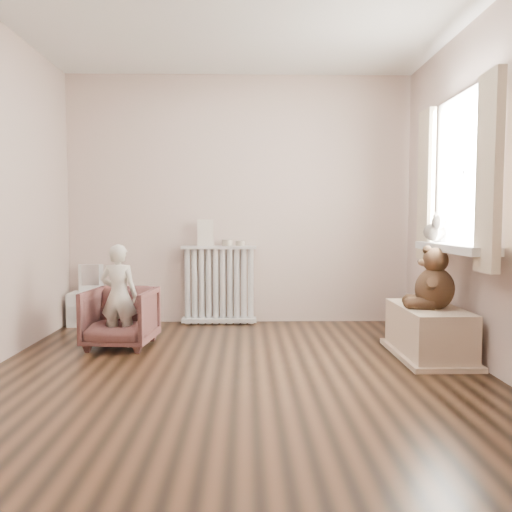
{
  "coord_description": "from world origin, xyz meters",
  "views": [
    {
      "loc": [
        0.07,
        -3.5,
        1.08
      ],
      "look_at": [
        0.15,
        0.45,
        0.8
      ],
      "focal_mm": 35.0,
      "sensor_mm": 36.0,
      "label": 1
    }
  ],
  "objects_px": {
    "teddy_bear": "(435,274)",
    "child": "(119,295)",
    "armchair": "(121,317)",
    "radiator": "(219,287)",
    "toy_vanity": "(90,299)",
    "toy_bench": "(429,332)",
    "plush_cat": "(434,230)"
  },
  "relations": [
    {
      "from": "teddy_bear",
      "to": "child",
      "type": "bearing_deg",
      "value": -174.63
    },
    {
      "from": "armchair",
      "to": "child",
      "type": "distance_m",
      "value": 0.2
    },
    {
      "from": "radiator",
      "to": "toy_vanity",
      "type": "bearing_deg",
      "value": -178.72
    },
    {
      "from": "teddy_bear",
      "to": "toy_vanity",
      "type": "bearing_deg",
      "value": 170.25
    },
    {
      "from": "toy_bench",
      "to": "plush_cat",
      "type": "distance_m",
      "value": 0.87
    },
    {
      "from": "toy_bench",
      "to": "teddy_bear",
      "type": "relative_size",
      "value": 1.77
    },
    {
      "from": "child",
      "to": "plush_cat",
      "type": "distance_m",
      "value": 2.72
    },
    {
      "from": "toy_bench",
      "to": "child",
      "type": "bearing_deg",
      "value": 173.05
    },
    {
      "from": "radiator",
      "to": "child",
      "type": "xyz_separation_m",
      "value": [
        -0.79,
        -1.0,
        0.06
      ]
    },
    {
      "from": "armchair",
      "to": "child",
      "type": "bearing_deg",
      "value": -83.97
    },
    {
      "from": "toy_vanity",
      "to": "teddy_bear",
      "type": "height_order",
      "value": "teddy_bear"
    },
    {
      "from": "plush_cat",
      "to": "armchair",
      "type": "bearing_deg",
      "value": -177.75
    },
    {
      "from": "toy_vanity",
      "to": "plush_cat",
      "type": "distance_m",
      "value": 3.43
    },
    {
      "from": "toy_vanity",
      "to": "armchair",
      "type": "bearing_deg",
      "value": -59.16
    },
    {
      "from": "teddy_bear",
      "to": "plush_cat",
      "type": "bearing_deg",
      "value": 84.94
    },
    {
      "from": "toy_vanity",
      "to": "teddy_bear",
      "type": "relative_size",
      "value": 1.3
    },
    {
      "from": "radiator",
      "to": "armchair",
      "type": "distance_m",
      "value": 1.24
    },
    {
      "from": "toy_bench",
      "to": "plush_cat",
      "type": "bearing_deg",
      "value": 64.98
    },
    {
      "from": "teddy_bear",
      "to": "armchair",
      "type": "bearing_deg",
      "value": -175.73
    },
    {
      "from": "radiator",
      "to": "plush_cat",
      "type": "relative_size",
      "value": 2.97
    },
    {
      "from": "radiator",
      "to": "teddy_bear",
      "type": "bearing_deg",
      "value": -38.1
    },
    {
      "from": "toy_vanity",
      "to": "plush_cat",
      "type": "xyz_separation_m",
      "value": [
        3.21,
        -0.97,
        0.72
      ]
    },
    {
      "from": "toy_vanity",
      "to": "armchair",
      "type": "distance_m",
      "value": 1.07
    },
    {
      "from": "teddy_bear",
      "to": "plush_cat",
      "type": "relative_size",
      "value": 1.74
    },
    {
      "from": "radiator",
      "to": "plush_cat",
      "type": "distance_m",
      "value": 2.21
    },
    {
      "from": "radiator",
      "to": "child",
      "type": "relative_size",
      "value": 0.95
    },
    {
      "from": "toy_bench",
      "to": "teddy_bear",
      "type": "distance_m",
      "value": 0.47
    },
    {
      "from": "toy_bench",
      "to": "toy_vanity",
      "type": "bearing_deg",
      "value": 157.45
    },
    {
      "from": "radiator",
      "to": "child",
      "type": "distance_m",
      "value": 1.27
    },
    {
      "from": "armchair",
      "to": "plush_cat",
      "type": "bearing_deg",
      "value": 4.8
    },
    {
      "from": "armchair",
      "to": "toy_vanity",
      "type": "bearing_deg",
      "value": 126.87
    },
    {
      "from": "armchair",
      "to": "plush_cat",
      "type": "relative_size",
      "value": 2.03
    }
  ]
}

